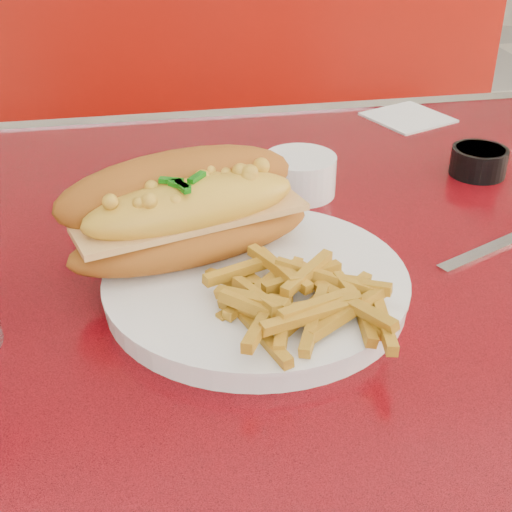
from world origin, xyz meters
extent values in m
cube|color=red|center=(0.00, 0.00, 0.75)|extent=(1.20, 0.80, 0.04)
cube|color=silver|center=(0.00, 0.40, 0.75)|extent=(1.22, 0.03, 0.04)
cylinder|color=silver|center=(0.00, 0.00, 0.37)|extent=(0.09, 0.09, 0.72)
cube|color=#A0130A|center=(0.00, 0.78, 0.23)|extent=(1.20, 0.50, 0.45)
cube|color=#A0130A|center=(0.00, 1.00, 0.68)|extent=(1.20, 0.08, 0.45)
cylinder|color=white|center=(-0.17, -0.08, 0.78)|extent=(0.33, 0.33, 0.02)
cylinder|color=white|center=(-0.17, -0.08, 0.79)|extent=(0.34, 0.34, 0.00)
ellipsoid|color=#AD5F1B|center=(-0.23, -0.04, 0.81)|extent=(0.24, 0.14, 0.05)
cube|color=#E9B468|center=(-0.23, -0.04, 0.83)|extent=(0.22, 0.11, 0.01)
ellipsoid|color=yellow|center=(-0.23, -0.04, 0.84)|extent=(0.21, 0.12, 0.05)
ellipsoid|color=#AD5F1B|center=(-0.23, -0.01, 0.85)|extent=(0.25, 0.15, 0.09)
cube|color=#BBBBBF|center=(-0.11, -0.09, 0.79)|extent=(0.04, 0.10, 0.00)
cube|color=#BBBBBF|center=(-0.13, -0.03, 0.79)|extent=(0.02, 0.03, 0.00)
cylinder|color=white|center=(-0.09, 0.11, 0.79)|extent=(0.09, 0.09, 0.05)
cylinder|color=black|center=(-0.09, 0.11, 0.81)|extent=(0.08, 0.08, 0.01)
cylinder|color=black|center=(-0.17, 0.16, 0.78)|extent=(0.06, 0.06, 0.03)
cylinder|color=#E98D54|center=(-0.17, 0.16, 0.80)|extent=(0.05, 0.05, 0.01)
cylinder|color=black|center=(0.14, 0.13, 0.79)|extent=(0.08, 0.08, 0.03)
cylinder|color=#E98D54|center=(0.14, 0.13, 0.80)|extent=(0.07, 0.07, 0.01)
cube|color=#BBBBBF|center=(0.06, -0.05, 0.77)|extent=(0.11, 0.06, 0.00)
cube|color=white|center=(0.13, 0.33, 0.77)|extent=(0.13, 0.13, 0.00)
camera|label=1|loc=(-0.27, -0.61, 1.13)|focal=50.00mm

